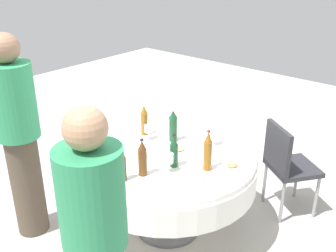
# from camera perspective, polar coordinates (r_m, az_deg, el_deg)

# --- Properties ---
(ground_plane) EXTENTS (10.00, 10.00, 0.00)m
(ground_plane) POSITION_cam_1_polar(r_m,az_deg,el_deg) (3.65, -0.00, -14.32)
(ground_plane) COLOR #B7B2A8
(dining_table) EXTENTS (1.45, 1.45, 0.74)m
(dining_table) POSITION_cam_1_polar(r_m,az_deg,el_deg) (3.31, -0.00, -6.24)
(dining_table) COLOR white
(dining_table) RESTS_ON ground_plane
(bottle_dark_green_left) EXTENTS (0.07, 0.07, 0.27)m
(bottle_dark_green_left) POSITION_cam_1_polar(r_m,az_deg,el_deg) (3.01, 0.85, -3.65)
(bottle_dark_green_left) COLOR #194728
(bottle_dark_green_left) RESTS_ON dining_table
(bottle_brown_south) EXTENTS (0.06, 0.06, 0.29)m
(bottle_brown_south) POSITION_cam_1_polar(r_m,az_deg,el_deg) (2.89, -3.69, -4.67)
(bottle_brown_south) COLOR #593314
(bottle_brown_south) RESTS_ON dining_table
(bottle_amber_near) EXTENTS (0.06, 0.06, 0.29)m
(bottle_amber_near) POSITION_cam_1_polar(r_m,az_deg,el_deg) (3.52, -3.43, 0.78)
(bottle_amber_near) COLOR #8C5619
(bottle_amber_near) RESTS_ON dining_table
(bottle_amber_east) EXTENTS (0.06, 0.06, 0.32)m
(bottle_amber_east) POSITION_cam_1_polar(r_m,az_deg,el_deg) (2.96, 5.72, -3.70)
(bottle_amber_east) COLOR #8C5619
(bottle_amber_east) RESTS_ON dining_table
(bottle_dark_green_outer) EXTENTS (0.07, 0.07, 0.29)m
(bottle_dark_green_outer) POSITION_cam_1_polar(r_m,az_deg,el_deg) (3.40, 0.74, -0.02)
(bottle_dark_green_outer) COLOR #194728
(bottle_dark_green_outer) RESTS_ON dining_table
(bottle_brown_west) EXTENTS (0.06, 0.06, 0.28)m
(bottle_brown_west) POSITION_cam_1_polar(r_m,az_deg,el_deg) (2.84, -6.60, -5.47)
(bottle_brown_west) COLOR #593314
(bottle_brown_west) RESTS_ON dining_table
(wine_glass_east) EXTENTS (0.07, 0.07, 0.14)m
(wine_glass_east) POSITION_cam_1_polar(r_m,az_deg,el_deg) (3.44, -2.80, -0.49)
(wine_glass_east) COLOR white
(wine_glass_east) RESTS_ON dining_table
(wine_glass_outer) EXTENTS (0.07, 0.07, 0.15)m
(wine_glass_outer) POSITION_cam_1_polar(r_m,az_deg,el_deg) (2.94, 0.08, -4.71)
(wine_glass_outer) COLOR white
(wine_glass_outer) RESTS_ON dining_table
(wine_glass_west) EXTENTS (0.07, 0.07, 0.14)m
(wine_glass_west) POSITION_cam_1_polar(r_m,az_deg,el_deg) (3.36, 6.65, -1.17)
(wine_glass_west) COLOR white
(wine_glass_west) RESTS_ON dining_table
(plate_front) EXTENTS (0.23, 0.23, 0.04)m
(plate_front) POSITION_cam_1_polar(r_m,az_deg,el_deg) (3.27, 1.54, -3.47)
(plate_front) COLOR white
(plate_front) RESTS_ON dining_table
(plate_mid) EXTENTS (0.20, 0.20, 0.04)m
(plate_mid) POSITION_cam_1_polar(r_m,az_deg,el_deg) (3.07, 9.16, -5.75)
(plate_mid) COLOR white
(plate_mid) RESTS_ON dining_table
(plate_north) EXTENTS (0.20, 0.20, 0.04)m
(plate_north) POSITION_cam_1_polar(r_m,az_deg,el_deg) (3.09, -8.54, -5.54)
(plate_north) COLOR white
(plate_north) RESTS_ON dining_table
(plate_inner) EXTENTS (0.22, 0.22, 0.02)m
(plate_inner) POSITION_cam_1_polar(r_m,az_deg,el_deg) (2.90, 3.22, -7.53)
(plate_inner) COLOR white
(plate_inner) RESTS_ON dining_table
(knife_south) EXTENTS (0.18, 0.07, 0.00)m
(knife_south) POSITION_cam_1_polar(r_m,az_deg,el_deg) (3.17, -3.33, -4.65)
(knife_south) COLOR silver
(knife_south) RESTS_ON dining_table
(folded_napkin) EXTENTS (0.19, 0.19, 0.02)m
(folded_napkin) POSITION_cam_1_polar(r_m,az_deg,el_deg) (3.56, 5.00, -1.16)
(folded_napkin) COLOR white
(folded_napkin) RESTS_ON dining_table
(person_left) EXTENTS (0.34, 0.34, 1.63)m
(person_left) POSITION_cam_1_polar(r_m,az_deg,el_deg) (2.19, -10.29, -16.38)
(person_left) COLOR slate
(person_left) RESTS_ON ground_plane
(person_south) EXTENTS (0.34, 0.34, 1.72)m
(person_south) POSITION_cam_1_polar(r_m,az_deg,el_deg) (3.37, -20.58, -1.28)
(person_south) COLOR #4C3F33
(person_south) RESTS_ON ground_plane
(chair_west) EXTENTS (0.56, 0.56, 0.87)m
(chair_west) POSITION_cam_1_polar(r_m,az_deg,el_deg) (3.73, 16.54, -4.96)
(chair_west) COLOR #2D2D33
(chair_west) RESTS_ON ground_plane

